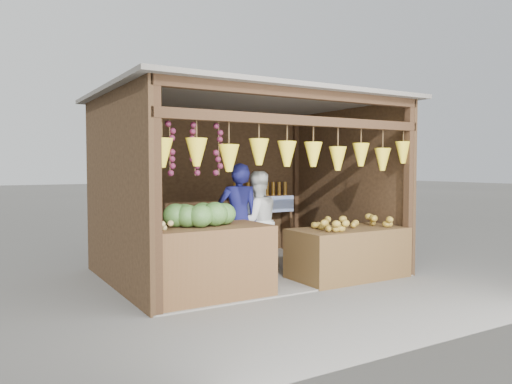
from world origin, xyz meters
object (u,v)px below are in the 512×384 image
woman_standing (256,222)px  vendor_seated (141,223)px  man_standing (238,220)px  counter_right (348,253)px  counter_left (207,262)px

woman_standing → vendor_seated: bearing=-0.6°
woman_standing → vendor_seated: 1.79m
man_standing → woman_standing: size_ratio=1.07×
counter_right → man_standing: 1.67m
counter_left → man_standing: size_ratio=0.92×
counter_left → vendor_seated: vendor_seated is taller
man_standing → vendor_seated: 1.44m
counter_right → man_standing: (-1.30, 0.93, 0.47)m
counter_left → vendor_seated: (-0.50, 1.05, 0.41)m
counter_left → vendor_seated: bearing=115.5°
counter_left → woman_standing: bearing=36.9°
counter_right → woman_standing: 1.45m
counter_left → counter_right: (2.23, -0.05, -0.08)m
vendor_seated → woman_standing: bearing=-145.8°
counter_left → man_standing: 1.33m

